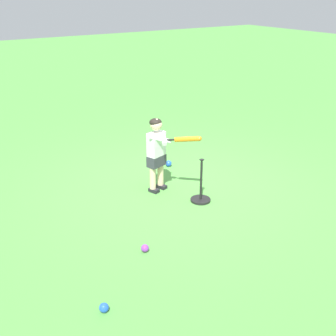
{
  "coord_description": "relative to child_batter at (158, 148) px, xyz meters",
  "views": [
    {
      "loc": [
        3.42,
        4.84,
        2.79
      ],
      "look_at": [
        0.39,
        0.22,
        0.45
      ],
      "focal_mm": 46.67,
      "sensor_mm": 36.0,
      "label": 1
    }
  ],
  "objects": [
    {
      "name": "play_ball_near_batter",
      "position": [
        -0.62,
        -0.67,
        -0.6
      ],
      "size": [
        0.1,
        0.1,
        0.1
      ],
      "primitive_type": "sphere",
      "color": "blue",
      "rests_on": "ground"
    },
    {
      "name": "play_ball_behind_batter",
      "position": [
        1.79,
        1.9,
        -0.61
      ],
      "size": [
        0.09,
        0.09,
        0.09
      ],
      "primitive_type": "sphere",
      "color": "blue",
      "rests_on": "ground"
    },
    {
      "name": "batting_tee",
      "position": [
        -0.3,
        0.61,
        -0.55
      ],
      "size": [
        0.28,
        0.28,
        0.62
      ],
      "color": "black",
      "rests_on": "ground"
    },
    {
      "name": "child_batter",
      "position": [
        0.0,
        0.0,
        0.0
      ],
      "size": [
        0.55,
        0.66,
        1.08
      ],
      "color": "#232328",
      "rests_on": "ground"
    },
    {
      "name": "play_ball_midfield",
      "position": [
        0.98,
        1.27,
        -0.61
      ],
      "size": [
        0.09,
        0.09,
        0.09
      ],
      "primitive_type": "sphere",
      "color": "purple",
      "rests_on": "ground"
    },
    {
      "name": "ground_plane",
      "position": [
        -0.37,
        0.05,
        -0.65
      ],
      "size": [
        40.0,
        40.0,
        0.0
      ],
      "primitive_type": "plane",
      "color": "#519942"
    }
  ]
}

